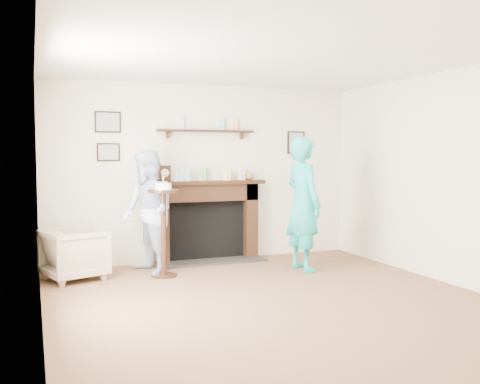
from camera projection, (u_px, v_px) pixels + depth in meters
name	position (u px, v px, depth m)	size (l,w,h in m)	color
ground	(280.00, 305.00, 5.40)	(5.00, 5.00, 0.00)	brown
room_shell	(253.00, 145.00, 5.93)	(4.54, 5.02, 2.52)	beige
armchair	(75.00, 279.00, 6.50)	(0.66, 0.68, 0.62)	tan
man	(149.00, 273.00, 6.83)	(0.77, 0.60, 1.58)	#CAE2FD
woman	(303.00, 270.00, 7.04)	(0.64, 0.42, 1.75)	#20B5B4
pedestal_table	(163.00, 215.00, 6.61)	(0.39, 0.39, 1.24)	black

